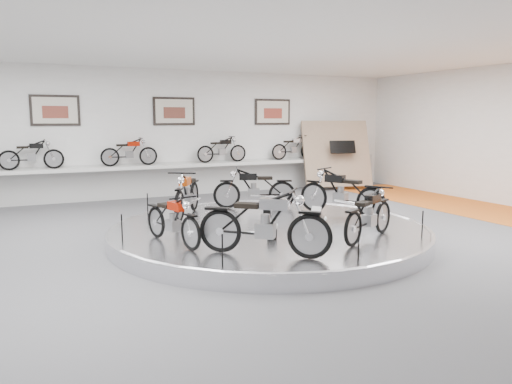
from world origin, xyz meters
name	(u,v)px	position (x,y,z in m)	size (l,w,h in m)	color
floor	(276,244)	(0.00, 0.00, 0.00)	(16.00, 16.00, 0.00)	#525254
ceiling	(277,35)	(0.00, 0.00, 4.00)	(16.00, 16.00, 0.00)	white
wall_back	(174,133)	(0.00, 7.00, 2.00)	(16.00, 16.00, 0.00)	white
orange_carpet_strip	(511,215)	(6.80, 0.00, 0.01)	(2.40, 12.60, 0.01)	#D55C1B
dado_band	(176,179)	(0.00, 6.98, 0.55)	(15.68, 0.04, 1.10)	#BCBCBA
display_platform	(269,233)	(0.00, 0.30, 0.15)	(6.40, 6.40, 0.30)	silver
platform_rim	(269,227)	(0.00, 0.30, 0.27)	(6.40, 6.40, 0.10)	#B2B2BA
shelf	(178,166)	(0.00, 6.70, 1.00)	(11.00, 0.55, 0.10)	silver
poster_left	(55,110)	(-3.50, 6.96, 2.70)	(1.35, 0.06, 0.88)	beige
poster_center	(174,111)	(0.00, 6.96, 2.70)	(1.35, 0.06, 0.88)	beige
poster_right	(273,112)	(3.50, 6.96, 2.70)	(1.35, 0.06, 0.88)	beige
display_panel	(337,154)	(5.60, 6.10, 1.25)	(2.40, 0.12, 2.40)	#947B62
shelf_bike_a	(32,157)	(-4.20, 6.70, 1.42)	(1.22, 0.42, 0.73)	black
shelf_bike_b	(129,154)	(-1.50, 6.70, 1.42)	(1.22, 0.42, 0.73)	#971503
shelf_bike_c	(222,151)	(1.50, 6.70, 1.42)	(1.22, 0.42, 0.73)	black
shelf_bike_d	(294,149)	(4.20, 6.70, 1.42)	(1.22, 0.42, 0.73)	#AAAAAF
bike_a	(342,192)	(1.98, 0.62, 0.83)	(1.79, 0.63, 1.06)	black
bike_b	(254,188)	(0.60, 2.28, 0.80)	(1.69, 0.60, 1.00)	black
bike_c	(187,193)	(-1.19, 1.99, 0.82)	(1.76, 0.62, 1.04)	#AE3805
bike_d	(173,219)	(-2.18, -0.30, 0.74)	(1.49, 0.53, 0.88)	#971503
bike_e	(264,222)	(-1.08, -1.66, 0.84)	(1.83, 0.65, 1.08)	#AAAAAF
bike_f	(369,214)	(1.09, -1.50, 0.77)	(1.59, 0.56, 0.93)	black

